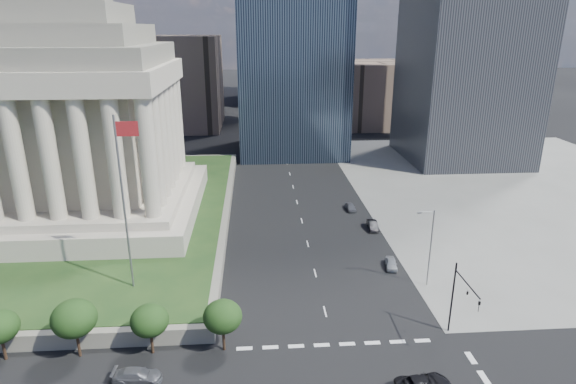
{
  "coord_description": "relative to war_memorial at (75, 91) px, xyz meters",
  "views": [
    {
      "loc": [
        -7.48,
        -26.57,
        30.44
      ],
      "look_at": [
        -4.51,
        15.67,
        15.89
      ],
      "focal_mm": 30.0,
      "sensor_mm": 36.0,
      "label": 1
    }
  ],
  "objects": [
    {
      "name": "ground",
      "position": [
        34.0,
        52.0,
        -21.4
      ],
      "size": [
        500.0,
        500.0,
        0.0
      ],
      "primitive_type": "plane",
      "color": "black",
      "rests_on": "ground"
    },
    {
      "name": "sidewalk_ne",
      "position": [
        80.0,
        12.0,
        -21.38
      ],
      "size": [
        68.0,
        90.0,
        0.03
      ],
      "primitive_type": "cube",
      "color": "slate",
      "rests_on": "ground"
    },
    {
      "name": "plaza_terrace",
      "position": [
        -11.0,
        2.0,
        -20.5
      ],
      "size": [
        66.0,
        70.0,
        1.8
      ],
      "primitive_type": "cube",
      "color": "#676559",
      "rests_on": "ground"
    },
    {
      "name": "plaza_lawn",
      "position": [
        -11.0,
        2.0,
        -19.55
      ],
      "size": [
        64.0,
        68.0,
        0.1
      ],
      "primitive_type": "cube",
      "color": "#1C3817",
      "rests_on": "plaza_terrace"
    },
    {
      "name": "war_memorial",
      "position": [
        0.0,
        0.0,
        0.0
      ],
      "size": [
        34.0,
        34.0,
        39.0
      ],
      "primitive_type": null,
      "color": "#AEA492",
      "rests_on": "plaza_lawn"
    },
    {
      "name": "flagpole",
      "position": [
        12.17,
        -24.0,
        -8.29
      ],
      "size": [
        2.52,
        0.24,
        20.0
      ],
      "color": "slate",
      "rests_on": "plaza_lawn"
    },
    {
      "name": "midrise_glass",
      "position": [
        36.0,
        47.0,
        8.6
      ],
      "size": [
        26.0,
        26.0,
        60.0
      ],
      "primitive_type": "cube",
      "color": "black",
      "rests_on": "ground"
    },
    {
      "name": "building_filler_ne",
      "position": [
        66.0,
        82.0,
        -11.4
      ],
      "size": [
        20.0,
        30.0,
        20.0
      ],
      "primitive_type": "cube",
      "color": "brown",
      "rests_on": "ground"
    },
    {
      "name": "building_filler_nw",
      "position": [
        4.0,
        82.0,
        -7.4
      ],
      "size": [
        24.0,
        30.0,
        28.0
      ],
      "primitive_type": "cube",
      "color": "brown",
      "rests_on": "ground"
    },
    {
      "name": "traffic_signal_ne",
      "position": [
        46.5,
        -34.3,
        -16.15
      ],
      "size": [
        0.3,
        5.74,
        8.0
      ],
      "color": "black",
      "rests_on": "ground"
    },
    {
      "name": "street_lamp_north",
      "position": [
        47.33,
        -23.0,
        -15.74
      ],
      "size": [
        2.13,
        0.22,
        10.0
      ],
      "color": "slate",
      "rests_on": "ground"
    },
    {
      "name": "pickup_truck",
      "position": [
        40.88,
        -41.0,
        -20.7
      ],
      "size": [
        5.28,
        2.93,
        1.4
      ],
      "primitive_type": "imported",
      "rotation": [
        0.0,
        0.0,
        1.7
      ],
      "color": "black",
      "rests_on": "ground"
    },
    {
      "name": "suv_grey",
      "position": [
        15.45,
        -38.08,
        -20.76
      ],
      "size": [
        2.05,
        4.52,
        1.28
      ],
      "primitive_type": "imported",
      "rotation": [
        0.0,
        0.0,
        1.51
      ],
      "color": "#515358",
      "rests_on": "ground"
    },
    {
      "name": "parked_sedan_near",
      "position": [
        44.29,
        -18.19,
        -20.79
      ],
      "size": [
        1.99,
        3.76,
        1.22
      ],
      "primitive_type": "imported",
      "rotation": [
        0.0,
        0.0,
        -0.16
      ],
      "color": "#A1A4A9",
      "rests_on": "ground"
    },
    {
      "name": "parked_sedan_mid",
      "position": [
        44.89,
        -5.27,
        -20.75
      ],
      "size": [
        1.59,
        4.02,
        1.3
      ],
      "primitive_type": "imported",
      "rotation": [
        0.0,
        0.0,
        -0.05
      ],
      "color": "black",
      "rests_on": "ground"
    },
    {
      "name": "parked_sedan_far",
      "position": [
        43.0,
        3.31,
        -20.79
      ],
      "size": [
        3.64,
        1.61,
        1.22
      ],
      "primitive_type": "imported",
      "rotation": [
        0.0,
        0.0,
        0.05
      ],
      "color": "slate",
      "rests_on": "ground"
    }
  ]
}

